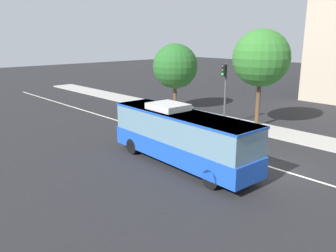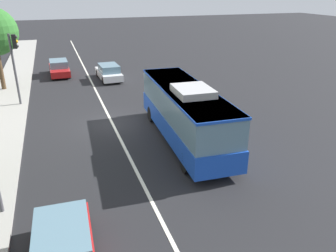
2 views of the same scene
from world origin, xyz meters
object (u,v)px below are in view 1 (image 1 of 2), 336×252
at_px(traffic_light_near_corner, 224,84).
at_px(street_tree_kerbside_centre, 261,58).
at_px(transit_bus, 181,135).
at_px(sedan_red, 176,114).
at_px(street_tree_kerbside_left, 175,66).

xyz_separation_m(traffic_light_near_corner, street_tree_kerbside_centre, (2.08, 1.91, 2.06)).
xyz_separation_m(transit_bus, sedan_red, (-7.59, 6.97, -1.09)).
xyz_separation_m(sedan_red, street_tree_kerbside_left, (-4.09, 3.85, 3.67)).
bearing_deg(street_tree_kerbside_left, street_tree_kerbside_centre, 0.46).
relative_size(transit_bus, street_tree_kerbside_centre, 1.27).
distance_m(transit_bus, sedan_red, 10.36).
relative_size(transit_bus, street_tree_kerbside_left, 1.51).
height_order(transit_bus, sedan_red, transit_bus).
height_order(street_tree_kerbside_left, street_tree_kerbside_centre, street_tree_kerbside_centre).
xyz_separation_m(traffic_light_near_corner, street_tree_kerbside_left, (-7.71, 1.83, 0.83)).
bearing_deg(transit_bus, traffic_light_near_corner, 116.56).
bearing_deg(traffic_light_near_corner, street_tree_kerbside_centre, 135.31).
bearing_deg(sedan_red, traffic_light_near_corner, -148.89).
relative_size(sedan_red, street_tree_kerbside_centre, 0.57).
bearing_deg(transit_bus, street_tree_kerbside_centre, 102.59).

